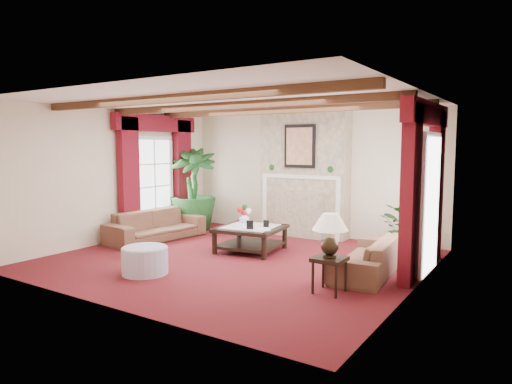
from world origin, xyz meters
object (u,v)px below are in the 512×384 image
Objects in this scene: coffee_table at (251,239)px; side_table at (329,275)px; ottoman at (145,261)px; sofa_right at (368,250)px; sofa_left at (156,221)px; potted_palm at (193,207)px.

side_table is at bearing -40.80° from coffee_table.
side_table is 2.84m from ottoman.
side_table is 0.69× the size of ottoman.
sofa_right reaches higher than ottoman.
sofa_right is 3.44m from ottoman.
ottoman is (1.67, -1.90, -0.21)m from sofa_left.
ottoman is at bearing -60.97° from potted_palm.
side_table is (-0.13, -1.17, -0.13)m from sofa_right.
side_table reaches higher than coffee_table.
sofa_right is at bearing 83.79° from side_table.
sofa_left is 4.55m from sofa_right.
sofa_right is at bearing -83.65° from sofa_left.
potted_palm is 4.43× the size of side_table.
coffee_table reaches higher than ottoman.
ottoman is (-0.54, -2.14, -0.03)m from coffee_table.
sofa_left is at bearing -85.42° from potted_palm.
sofa_left is 1.00× the size of potted_palm.
side_table is (2.22, -1.44, 0.01)m from coffee_table.
coffee_table is at bearing -101.40° from sofa_right.
potted_palm is 5.18m from side_table.
sofa_left reaches higher than coffee_table.
potted_palm is at bearing -110.85° from sofa_right.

